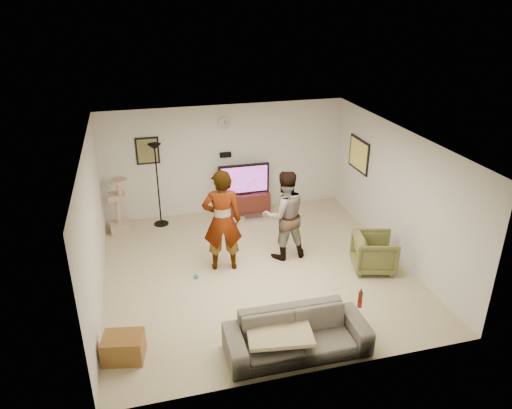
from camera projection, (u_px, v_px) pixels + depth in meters
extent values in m
cube|color=tan|center=(256.00, 269.00, 8.94)|extent=(5.50, 5.50, 0.02)
cube|color=white|center=(256.00, 139.00, 7.90)|extent=(5.50, 5.50, 0.02)
cube|color=silver|center=(225.00, 159.00, 10.85)|extent=(5.50, 0.04, 2.50)
cube|color=silver|center=(312.00, 296.00, 5.99)|extent=(5.50, 0.04, 2.50)
cube|color=silver|center=(93.00, 226.00, 7.78)|extent=(0.04, 5.50, 2.50)
cube|color=silver|center=(396.00, 193.00, 9.06)|extent=(0.04, 5.50, 2.50)
cylinder|color=silver|center=(224.00, 123.00, 10.47)|extent=(0.26, 0.04, 0.26)
cube|color=black|center=(226.00, 155.00, 10.74)|extent=(0.25, 0.10, 0.10)
cube|color=brown|center=(147.00, 151.00, 10.29)|extent=(0.42, 0.03, 0.52)
cube|color=#FCE15D|center=(359.00, 155.00, 10.37)|extent=(0.03, 0.78, 0.62)
cube|color=#421A12|center=(244.00, 203.00, 11.13)|extent=(1.16, 0.45, 0.48)
cube|color=#AAAAB5|center=(253.00, 217.00, 10.89)|extent=(0.40, 0.30, 0.07)
cube|color=black|center=(244.00, 179.00, 10.89)|extent=(1.17, 0.08, 0.69)
cube|color=#4041CD|center=(244.00, 180.00, 10.85)|extent=(1.08, 0.01, 0.61)
cylinder|color=black|center=(158.00, 186.00, 10.27)|extent=(0.32, 0.32, 1.85)
cube|color=tan|center=(117.00, 206.00, 10.09)|extent=(0.41, 0.41, 1.21)
imported|color=#B2AEBF|center=(222.00, 221.00, 8.60)|extent=(0.77, 0.56, 1.94)
imported|color=navy|center=(284.00, 215.00, 9.02)|extent=(0.90, 0.72, 1.76)
imported|color=#565248|center=(297.00, 334.00, 6.78)|extent=(2.05, 0.83, 0.60)
cube|color=tan|center=(279.00, 331.00, 6.68)|extent=(0.99, 0.82, 0.06)
cylinder|color=#551D0C|center=(360.00, 300.00, 6.83)|extent=(0.06, 0.06, 0.25)
imported|color=brown|center=(374.00, 253.00, 8.81)|extent=(0.92, 0.91, 0.69)
cube|color=brown|center=(124.00, 347.00, 6.70)|extent=(0.63, 0.52, 0.37)
sphere|color=#07A082|center=(196.00, 276.00, 8.63)|extent=(0.08, 0.08, 0.08)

